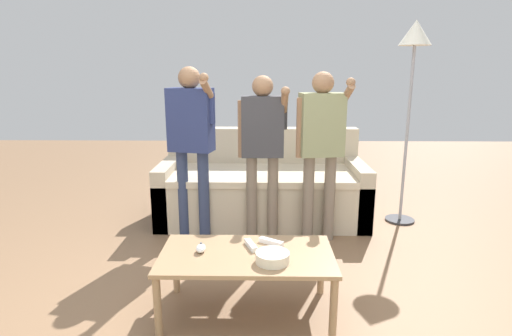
% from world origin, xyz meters
% --- Properties ---
extents(ground_plane, '(12.00, 12.00, 0.00)m').
position_xyz_m(ground_plane, '(0.00, 0.00, 0.00)').
color(ground_plane, brown).
extents(couch, '(1.99, 0.93, 0.86)m').
position_xyz_m(couch, '(0.07, 1.45, 0.30)').
color(couch, '#B7A88E').
rests_on(couch, ground).
extents(coffee_table, '(1.03, 0.56, 0.40)m').
position_xyz_m(coffee_table, '(-0.02, -0.28, 0.35)').
color(coffee_table, '#997551').
rests_on(coffee_table, ground).
extents(snack_bowl, '(0.19, 0.19, 0.06)m').
position_xyz_m(snack_bowl, '(0.13, -0.39, 0.43)').
color(snack_bowl, beige).
rests_on(snack_bowl, coffee_table).
extents(game_remote_nunchuk, '(0.06, 0.09, 0.05)m').
position_xyz_m(game_remote_nunchuk, '(-0.30, -0.26, 0.42)').
color(game_remote_nunchuk, white).
rests_on(game_remote_nunchuk, coffee_table).
extents(floor_lamp, '(0.29, 0.29, 1.89)m').
position_xyz_m(floor_lamp, '(1.43, 1.34, 1.59)').
color(floor_lamp, '#2D2D33').
rests_on(floor_lamp, ground).
extents(player_left, '(0.43, 0.37, 1.49)m').
position_xyz_m(player_left, '(-0.54, 0.94, 0.94)').
color(player_left, '#2D3856').
rests_on(player_left, ground).
extents(player_center, '(0.42, 0.31, 1.42)m').
position_xyz_m(player_center, '(0.07, 0.91, 0.89)').
color(player_center, '#756656').
rests_on(player_center, ground).
extents(player_right, '(0.45, 0.28, 1.45)m').
position_xyz_m(player_right, '(0.56, 0.87, 0.91)').
color(player_right, '#756656').
rests_on(player_right, ground).
extents(game_remote_wand_near, '(0.09, 0.16, 0.03)m').
position_xyz_m(game_remote_wand_near, '(-0.00, -0.19, 0.41)').
color(game_remote_wand_near, white).
rests_on(game_remote_wand_near, coffee_table).
extents(game_remote_wand_far, '(0.16, 0.12, 0.03)m').
position_xyz_m(game_remote_wand_far, '(0.13, -0.14, 0.41)').
color(game_remote_wand_far, white).
rests_on(game_remote_wand_far, coffee_table).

